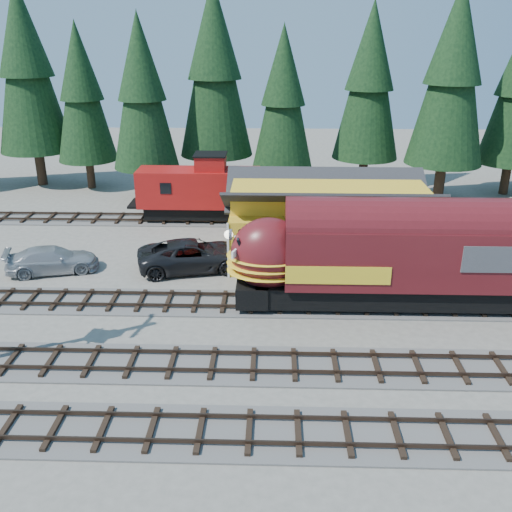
{
  "coord_description": "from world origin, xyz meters",
  "views": [
    {
      "loc": [
        -3.42,
        -23.39,
        13.98
      ],
      "look_at": [
        -4.26,
        4.0,
        2.81
      ],
      "focal_mm": 40.0,
      "sensor_mm": 36.0,
      "label": 1
    }
  ],
  "objects_px": {
    "locomotive": "(382,261)",
    "pickup_truck_b": "(52,260)",
    "depot": "(328,215)",
    "pickup_truck_a": "(193,255)",
    "caboose": "(200,190)"
  },
  "relations": [
    {
      "from": "pickup_truck_a",
      "to": "caboose",
      "type": "bearing_deg",
      "value": -9.01
    },
    {
      "from": "locomotive",
      "to": "caboose",
      "type": "bearing_deg",
      "value": 128.64
    },
    {
      "from": "depot",
      "to": "caboose",
      "type": "xyz_separation_m",
      "value": [
        -8.91,
        7.5,
        -0.58
      ]
    },
    {
      "from": "caboose",
      "to": "depot",
      "type": "bearing_deg",
      "value": -40.09
    },
    {
      "from": "locomotive",
      "to": "pickup_truck_a",
      "type": "xyz_separation_m",
      "value": [
        -10.52,
        4.63,
        -1.71
      ]
    },
    {
      "from": "depot",
      "to": "pickup_truck_a",
      "type": "relative_size",
      "value": 1.92
    },
    {
      "from": "locomotive",
      "to": "caboose",
      "type": "distance_m",
      "value": 17.93
    },
    {
      "from": "depot",
      "to": "locomotive",
      "type": "xyz_separation_m",
      "value": [
        2.28,
        -6.5,
        -0.32
      ]
    },
    {
      "from": "depot",
      "to": "caboose",
      "type": "distance_m",
      "value": 11.66
    },
    {
      "from": "pickup_truck_b",
      "to": "pickup_truck_a",
      "type": "bearing_deg",
      "value": -101.48
    },
    {
      "from": "locomotive",
      "to": "pickup_truck_a",
      "type": "height_order",
      "value": "locomotive"
    },
    {
      "from": "locomotive",
      "to": "pickup_truck_b",
      "type": "height_order",
      "value": "locomotive"
    },
    {
      "from": "pickup_truck_a",
      "to": "pickup_truck_b",
      "type": "xyz_separation_m",
      "value": [
        -8.47,
        -0.64,
        -0.14
      ]
    },
    {
      "from": "locomotive",
      "to": "depot",
      "type": "bearing_deg",
      "value": 109.33
    },
    {
      "from": "depot",
      "to": "caboose",
      "type": "bearing_deg",
      "value": 139.91
    }
  ]
}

